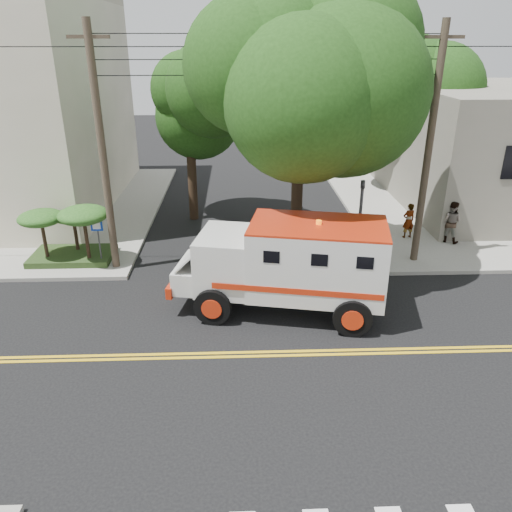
{
  "coord_description": "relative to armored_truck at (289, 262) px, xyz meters",
  "views": [
    {
      "loc": [
        -0.8,
        -12.01,
        8.32
      ],
      "look_at": [
        -0.2,
        3.42,
        1.6
      ],
      "focal_mm": 35.0,
      "sensor_mm": 36.0,
      "label": 1
    }
  ],
  "objects": [
    {
      "name": "tree_left",
      "position": [
        -3.51,
        9.24,
        3.97
      ],
      "size": [
        4.48,
        4.2,
        7.7
      ],
      "color": "black",
      "rests_on": "ground"
    },
    {
      "name": "tree_right",
      "position": [
        8.02,
        13.23,
        4.33
      ],
      "size": [
        4.8,
        4.5,
        8.2
      ],
      "color": "black",
      "rests_on": "ground"
    },
    {
      "name": "utility_pole_left",
      "position": [
        -6.43,
        3.46,
        2.74
      ],
      "size": [
        0.28,
        0.28,
        9.0
      ],
      "primitive_type": "cylinder",
      "color": "#382D23",
      "rests_on": "ground"
    },
    {
      "name": "pedestrian_a",
      "position": [
        5.95,
        6.06,
        -0.82
      ],
      "size": [
        0.66,
        0.52,
        1.58
      ],
      "primitive_type": "imported",
      "rotation": [
        0.0,
        0.0,
        3.42
      ],
      "color": "gray",
      "rests_on": "sidewalk_ne"
    },
    {
      "name": "pedestrian_b",
      "position": [
        7.6,
        5.49,
        -0.69
      ],
      "size": [
        1.13,
        1.09,
        1.84
      ],
      "primitive_type": "imported",
      "rotation": [
        0.0,
        0.0,
        2.49
      ],
      "color": "gray",
      "rests_on": "sidewalk_ne"
    },
    {
      "name": "utility_pole_right",
      "position": [
        5.47,
        3.66,
        2.74
      ],
      "size": [
        0.28,
        0.28,
        9.0
      ],
      "primitive_type": "cylinder",
      "color": "#382D23",
      "rests_on": "ground"
    },
    {
      "name": "ground",
      "position": [
        -0.83,
        -2.54,
        -1.76
      ],
      "size": [
        100.0,
        100.0,
        0.0
      ],
      "primitive_type": "plane",
      "color": "black",
      "rests_on": "ground"
    },
    {
      "name": "traffic_signal",
      "position": [
        2.97,
        3.06,
        0.46
      ],
      "size": [
        0.15,
        0.18,
        3.6
      ],
      "color": "#3F3F42",
      "rests_on": "ground"
    },
    {
      "name": "palm_planter",
      "position": [
        -8.26,
        4.08,
        -0.12
      ],
      "size": [
        3.52,
        2.63,
        2.36
      ],
      "color": "#1E3314",
      "rests_on": "sidewalk_nw"
    },
    {
      "name": "sidewalk_ne",
      "position": [
        12.67,
        10.96,
        -1.69
      ],
      "size": [
        17.0,
        17.0,
        0.15
      ],
      "primitive_type": "cube",
      "color": "gray",
      "rests_on": "ground"
    },
    {
      "name": "armored_truck",
      "position": [
        0.0,
        0.0,
        0.0
      ],
      "size": [
        7.15,
        3.8,
        3.1
      ],
      "rotation": [
        0.0,
        0.0,
        -0.2
      ],
      "color": "silver",
      "rests_on": "ground"
    },
    {
      "name": "accessibility_sign",
      "position": [
        -7.03,
        3.63,
        -0.4
      ],
      "size": [
        0.45,
        0.1,
        2.02
      ],
      "color": "#3F3F42",
      "rests_on": "ground"
    },
    {
      "name": "tree_main",
      "position": [
        1.11,
        3.66,
        5.44
      ],
      "size": [
        6.08,
        5.7,
        9.85
      ],
      "color": "black",
      "rests_on": "ground"
    }
  ]
}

